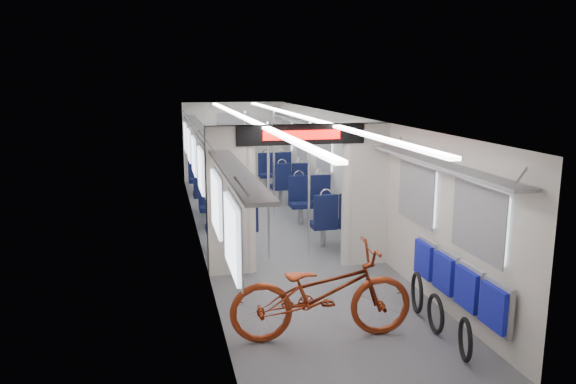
% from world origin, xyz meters
% --- Properties ---
extents(carriage, '(12.00, 12.02, 2.31)m').
position_xyz_m(carriage, '(0.00, -0.27, 1.50)').
color(carriage, '#515456').
rests_on(carriage, ground).
extents(bicycle, '(2.19, 0.90, 1.12)m').
position_xyz_m(bicycle, '(-0.35, -4.46, 0.56)').
color(bicycle, maroon).
rests_on(bicycle, ground).
extents(flip_bench, '(0.12, 2.14, 0.56)m').
position_xyz_m(flip_bench, '(1.35, -4.50, 0.58)').
color(flip_bench, gray).
rests_on(flip_bench, carriage).
extents(bike_hoop_a, '(0.19, 0.48, 0.48)m').
position_xyz_m(bike_hoop_a, '(1.01, -5.32, 0.22)').
color(bike_hoop_a, black).
rests_on(bike_hoop_a, ground).
extents(bike_hoop_b, '(0.11, 0.48, 0.48)m').
position_xyz_m(bike_hoop_b, '(1.02, -4.63, 0.22)').
color(bike_hoop_b, black).
rests_on(bike_hoop_b, ground).
extents(bike_hoop_c, '(0.17, 0.54, 0.54)m').
position_xyz_m(bike_hoop_c, '(1.07, -4.03, 0.25)').
color(bike_hoop_c, black).
rests_on(bike_hoop_c, ground).
extents(seat_bay_near_left, '(0.90, 2.02, 1.08)m').
position_xyz_m(seat_bay_near_left, '(-0.94, 0.01, 0.54)').
color(seat_bay_near_left, black).
rests_on(seat_bay_near_left, ground).
extents(seat_bay_near_right, '(0.91, 2.06, 1.10)m').
position_xyz_m(seat_bay_near_right, '(0.93, -0.13, 0.54)').
color(seat_bay_near_right, black).
rests_on(seat_bay_near_right, ground).
extents(seat_bay_far_left, '(0.96, 2.31, 1.17)m').
position_xyz_m(seat_bay_far_left, '(-0.93, 3.14, 0.57)').
color(seat_bay_far_left, black).
rests_on(seat_bay_far_left, ground).
extents(seat_bay_far_right, '(0.91, 2.09, 1.11)m').
position_xyz_m(seat_bay_far_right, '(0.93, 3.52, 0.55)').
color(seat_bay_far_right, black).
rests_on(seat_bay_far_right, ground).
extents(stanchion_near_left, '(0.04, 0.04, 2.30)m').
position_xyz_m(stanchion_near_left, '(-0.38, -1.38, 1.15)').
color(stanchion_near_left, silver).
rests_on(stanchion_near_left, ground).
extents(stanchion_near_right, '(0.04, 0.04, 2.30)m').
position_xyz_m(stanchion_near_right, '(0.32, -1.40, 1.15)').
color(stanchion_near_right, silver).
rests_on(stanchion_near_right, ground).
extents(stanchion_far_left, '(0.04, 0.04, 2.30)m').
position_xyz_m(stanchion_far_left, '(-0.30, 1.59, 1.15)').
color(stanchion_far_left, silver).
rests_on(stanchion_far_left, ground).
extents(stanchion_far_right, '(0.04, 0.04, 2.30)m').
position_xyz_m(stanchion_far_right, '(0.32, 1.59, 1.15)').
color(stanchion_far_right, silver).
rests_on(stanchion_far_right, ground).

